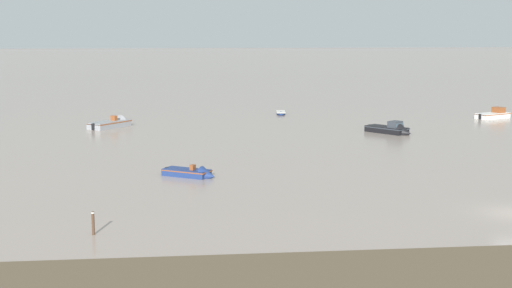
{
  "coord_description": "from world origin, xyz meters",
  "views": [
    {
      "loc": [
        -22.93,
        -46.22,
        12.78
      ],
      "look_at": [
        -14.92,
        29.82,
        0.3
      ],
      "focal_mm": 50.45,
      "sensor_mm": 36.0,
      "label": 1
    }
  ],
  "objects_px": {
    "motorboat_moored_1": "(115,124)",
    "rowboat_moored_1": "(281,113)",
    "motorboat_moored_5": "(497,115)",
    "mooring_post_near": "(93,224)",
    "motorboat_moored_4": "(393,131)",
    "motorboat_moored_2": "(194,174)"
  },
  "relations": [
    {
      "from": "motorboat_moored_1",
      "to": "motorboat_moored_2",
      "type": "relative_size",
      "value": 1.35
    },
    {
      "from": "rowboat_moored_1",
      "to": "mooring_post_near",
      "type": "relative_size",
      "value": 2.36
    },
    {
      "from": "rowboat_moored_1",
      "to": "motorboat_moored_4",
      "type": "relative_size",
      "value": 0.64
    },
    {
      "from": "mooring_post_near",
      "to": "rowboat_moored_1",
      "type": "bearing_deg",
      "value": 71.53
    },
    {
      "from": "rowboat_moored_1",
      "to": "motorboat_moored_4",
      "type": "height_order",
      "value": "motorboat_moored_4"
    },
    {
      "from": "motorboat_moored_1",
      "to": "rowboat_moored_1",
      "type": "relative_size",
      "value": 1.73
    },
    {
      "from": "motorboat_moored_1",
      "to": "mooring_post_near",
      "type": "relative_size",
      "value": 4.08
    },
    {
      "from": "motorboat_moored_1",
      "to": "motorboat_moored_4",
      "type": "distance_m",
      "value": 35.45
    },
    {
      "from": "motorboat_moored_2",
      "to": "motorboat_moored_5",
      "type": "bearing_deg",
      "value": 71.04
    },
    {
      "from": "rowboat_moored_1",
      "to": "motorboat_moored_5",
      "type": "bearing_deg",
      "value": -97.6
    },
    {
      "from": "rowboat_moored_1",
      "to": "mooring_post_near",
      "type": "xyz_separation_m",
      "value": [
        -20.26,
        -60.64,
        0.55
      ]
    },
    {
      "from": "motorboat_moored_1",
      "to": "rowboat_moored_1",
      "type": "xyz_separation_m",
      "value": [
        23.25,
        11.0,
        -0.16
      ]
    },
    {
      "from": "motorboat_moored_2",
      "to": "motorboat_moored_4",
      "type": "relative_size",
      "value": 0.82
    },
    {
      "from": "rowboat_moored_1",
      "to": "motorboat_moored_2",
      "type": "xyz_separation_m",
      "value": [
        -13.7,
        -43.68,
        0.06
      ]
    },
    {
      "from": "motorboat_moored_5",
      "to": "motorboat_moored_4",
      "type": "bearing_deg",
      "value": -170.27
    },
    {
      "from": "motorboat_moored_5",
      "to": "mooring_post_near",
      "type": "distance_m",
      "value": 73.35
    },
    {
      "from": "motorboat_moored_5",
      "to": "mooring_post_near",
      "type": "bearing_deg",
      "value": -158.43
    },
    {
      "from": "motorboat_moored_1",
      "to": "mooring_post_near",
      "type": "xyz_separation_m",
      "value": [
        2.99,
        -49.65,
        0.39
      ]
    },
    {
      "from": "motorboat_moored_1",
      "to": "mooring_post_near",
      "type": "height_order",
      "value": "mooring_post_near"
    },
    {
      "from": "motorboat_moored_1",
      "to": "rowboat_moored_1",
      "type": "height_order",
      "value": "motorboat_moored_1"
    },
    {
      "from": "motorboat_moored_4",
      "to": "motorboat_moored_5",
      "type": "relative_size",
      "value": 0.97
    },
    {
      "from": "motorboat_moored_4",
      "to": "motorboat_moored_5",
      "type": "xyz_separation_m",
      "value": [
        19.19,
        13.37,
        -0.01
      ]
    }
  ]
}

